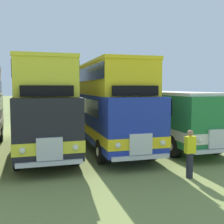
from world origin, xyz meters
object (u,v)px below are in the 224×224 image
Objects in this scene: bus_sixth_in_row at (42,102)px; bus_seventh_in_row at (105,101)px; bus_eighth_in_row at (160,112)px; marshal_person at (190,153)px.

bus_sixth_in_row is 3.45m from bus_seventh_in_row.
bus_seventh_in_row is at bearing 179.15° from bus_eighth_in_row.
bus_seventh_in_row is 3.51m from bus_eighth_in_row.
bus_seventh_in_row is at bearing 99.92° from marshal_person.
bus_eighth_in_row is at bearing -0.85° from bus_seventh_in_row.
marshal_person is (1.14, -6.53, -1.58)m from bus_seventh_in_row.
bus_eighth_in_row is (3.43, -0.05, -0.72)m from bus_seventh_in_row.
bus_sixth_in_row is 5.75× the size of marshal_person.
bus_eighth_in_row is 6.93m from marshal_person.
bus_sixth_in_row is at bearing -176.85° from bus_seventh_in_row.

